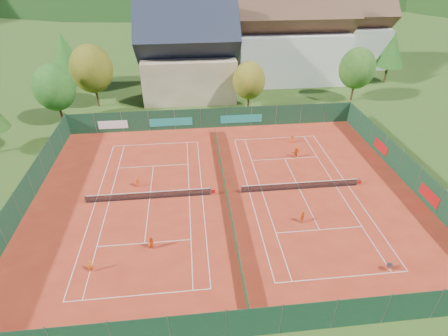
% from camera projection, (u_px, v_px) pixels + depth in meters
% --- Properties ---
extents(ground, '(600.00, 600.00, 0.00)m').
position_uv_depth(ground, '(226.00, 194.00, 36.97)').
color(ground, '#2B4917').
rests_on(ground, ground).
extents(clay_pad, '(40.00, 32.00, 0.01)m').
position_uv_depth(clay_pad, '(226.00, 194.00, 36.96)').
color(clay_pad, '#AB2D19').
rests_on(clay_pad, ground).
extents(court_markings_left, '(11.03, 23.83, 0.00)m').
position_uv_depth(court_markings_left, '(150.00, 199.00, 36.24)').
color(court_markings_left, white).
rests_on(court_markings_left, ground).
extents(court_markings_right, '(11.03, 23.83, 0.00)m').
position_uv_depth(court_markings_right, '(300.00, 189.00, 37.68)').
color(court_markings_right, white).
rests_on(court_markings_right, ground).
extents(tennis_net_left, '(13.30, 0.10, 1.02)m').
position_uv_depth(tennis_net_left, '(151.00, 195.00, 35.98)').
color(tennis_net_left, '#59595B').
rests_on(tennis_net_left, ground).
extents(tennis_net_right, '(13.30, 0.10, 1.02)m').
position_uv_depth(tennis_net_right, '(301.00, 185.00, 37.43)').
color(tennis_net_right, '#59595B').
rests_on(tennis_net_right, ground).
extents(court_divider, '(0.03, 28.80, 1.00)m').
position_uv_depth(court_divider, '(226.00, 190.00, 36.69)').
color(court_divider, '#153B21').
rests_on(court_divider, ground).
extents(fence_north, '(40.00, 0.10, 3.00)m').
position_uv_depth(fence_north, '(210.00, 118.00, 49.50)').
color(fence_north, '#133620').
rests_on(fence_north, ground).
extents(fence_south, '(40.00, 0.04, 3.00)m').
position_uv_depth(fence_south, '(254.00, 323.00, 22.77)').
color(fence_south, '#12321F').
rests_on(fence_south, ground).
extents(fence_west, '(0.04, 32.00, 3.00)m').
position_uv_depth(fence_west, '(24.00, 195.00, 34.35)').
color(fence_west, '#153C25').
rests_on(fence_west, ground).
extents(fence_east, '(0.09, 32.00, 3.00)m').
position_uv_depth(fence_east, '(408.00, 171.00, 38.01)').
color(fence_east, '#143821').
rests_on(fence_east, ground).
extents(chalet, '(16.20, 12.00, 16.00)m').
position_uv_depth(chalet, '(188.00, 56.00, 58.19)').
color(chalet, beige).
rests_on(chalet, ground).
extents(hotel_block_a, '(21.60, 11.00, 17.25)m').
position_uv_depth(hotel_block_a, '(290.00, 40.00, 64.52)').
color(hotel_block_a, silver).
rests_on(hotel_block_a, ground).
extents(hotel_block_b, '(17.28, 10.00, 15.50)m').
position_uv_depth(hotel_block_b, '(345.00, 33.00, 72.88)').
color(hotel_block_b, silver).
rests_on(hotel_block_b, ground).
extents(tree_west_front, '(5.72, 5.72, 8.69)m').
position_uv_depth(tree_west_front, '(54.00, 88.00, 48.79)').
color(tree_west_front, '#412A17').
rests_on(tree_west_front, ground).
extents(tree_west_mid, '(6.44, 6.44, 9.78)m').
position_uv_depth(tree_west_mid, '(91.00, 69.00, 53.80)').
color(tree_west_mid, '#4C351B').
rests_on(tree_west_mid, ground).
extents(tree_west_back, '(5.60, 5.60, 10.00)m').
position_uv_depth(tree_west_back, '(64.00, 52.00, 59.58)').
color(tree_west_back, '#442618').
rests_on(tree_west_back, ground).
extents(tree_center, '(5.01, 5.01, 7.60)m').
position_uv_depth(tree_center, '(249.00, 81.00, 53.35)').
color(tree_center, '#422E17').
rests_on(tree_center, ground).
extents(tree_east_front, '(5.72, 5.72, 8.69)m').
position_uv_depth(tree_east_front, '(357.00, 68.00, 56.28)').
color(tree_east_front, '#482E19').
rests_on(tree_east_front, ground).
extents(tree_east_mid, '(5.04, 5.04, 9.00)m').
position_uv_depth(tree_east_mid, '(392.00, 50.00, 63.51)').
color(tree_east_mid, '#422E17').
rests_on(tree_east_mid, ground).
extents(tree_east_back, '(7.15, 7.15, 10.86)m').
position_uv_depth(tree_east_back, '(334.00, 37.00, 69.11)').
color(tree_east_back, '#4A2E1A').
rests_on(tree_east_back, ground).
extents(mountain_backdrop, '(820.00, 530.00, 242.00)m').
position_uv_depth(mountain_backdrop, '(229.00, 44.00, 256.21)').
color(mountain_backdrop, black).
rests_on(mountain_backdrop, ground).
extents(ball_hopper, '(0.34, 0.34, 0.80)m').
position_uv_depth(ball_hopper, '(390.00, 266.00, 28.03)').
color(ball_hopper, slate).
rests_on(ball_hopper, ground).
extents(loose_ball_0, '(0.07, 0.07, 0.07)m').
position_uv_depth(loose_ball_0, '(127.00, 245.00, 30.63)').
color(loose_ball_0, '#CCD833').
rests_on(loose_ball_0, ground).
extents(loose_ball_1, '(0.07, 0.07, 0.07)m').
position_uv_depth(loose_ball_1, '(312.00, 284.00, 27.13)').
color(loose_ball_1, '#CCD833').
rests_on(loose_ball_1, ground).
extents(loose_ball_2, '(0.07, 0.07, 0.07)m').
position_uv_depth(loose_ball_2, '(247.00, 171.00, 40.60)').
color(loose_ball_2, '#CCD833').
rests_on(loose_ball_2, ground).
extents(player_left_near, '(0.52, 0.47, 1.18)m').
position_uv_depth(player_left_near, '(91.00, 266.00, 27.90)').
color(player_left_near, orange).
rests_on(player_left_near, ground).
extents(player_left_mid, '(0.79, 0.70, 1.34)m').
position_uv_depth(player_left_mid, '(151.00, 244.00, 29.93)').
color(player_left_mid, '#FD5A16').
rests_on(player_left_mid, ground).
extents(player_left_far, '(0.80, 0.50, 1.19)m').
position_uv_depth(player_left_far, '(137.00, 182.00, 37.77)').
color(player_left_far, '#EB4C14').
rests_on(player_left_far, ground).
extents(player_right_near, '(0.79, 0.70, 1.29)m').
position_uv_depth(player_right_near, '(302.00, 217.00, 32.85)').
color(player_right_near, orange).
rests_on(player_right_near, ground).
extents(player_right_far_a, '(0.60, 0.40, 1.22)m').
position_uv_depth(player_right_far_a, '(292.00, 138.00, 46.21)').
color(player_right_far_a, '#E74D14').
rests_on(player_right_far_a, ground).
extents(player_right_far_b, '(1.32, 0.76, 1.36)m').
position_uv_depth(player_right_far_b, '(296.00, 153.00, 42.95)').
color(player_right_far_b, '#E65214').
rests_on(player_right_far_b, ground).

